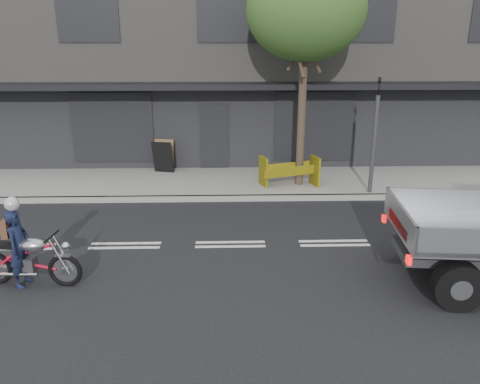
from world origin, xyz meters
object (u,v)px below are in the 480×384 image
street_tree (306,10)px  sandwich_board (163,157)px  traffic_light_pole (374,143)px  motorcycle (29,259)px  construction_barrier (290,173)px  rider (19,248)px

street_tree → sandwich_board: street_tree is taller
traffic_light_pole → sandwich_board: bearing=160.2°
motorcycle → construction_barrier: size_ratio=1.18×
traffic_light_pole → construction_barrier: (-2.34, 0.48, -1.02)m
rider → motorcycle: bearing=-84.0°
street_tree → rider: (-6.17, -5.92, -4.52)m
sandwich_board → construction_barrier: bearing=-10.9°
street_tree → construction_barrier: (-0.34, -0.37, -4.65)m
street_tree → sandwich_board: 6.55m
street_tree → sandwich_board: size_ratio=6.22×
rider → sandwich_board: 7.60m
motorcycle → street_tree: bearing=50.5°
rider → sandwich_board: (1.73, 7.40, -0.06)m
traffic_light_pole → street_tree: bearing=157.0°
traffic_light_pole → sandwich_board: 6.92m
street_tree → sandwich_board: bearing=161.6°
motorcycle → sandwich_board: size_ratio=1.88×
street_tree → motorcycle: street_tree is taller
traffic_light_pole → sandwich_board: size_ratio=3.23×
traffic_light_pole → motorcycle: traffic_light_pole is taller
rider → traffic_light_pole: bearing=-52.2°
traffic_light_pole → rider: size_ratio=2.31×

